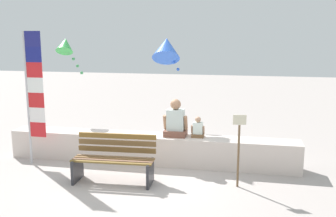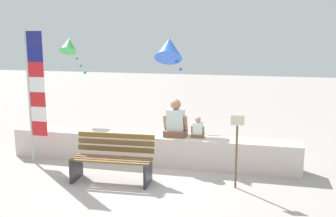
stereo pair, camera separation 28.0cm
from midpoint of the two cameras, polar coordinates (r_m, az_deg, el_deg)
The scene contains 9 objects.
ground_plane at distance 7.83m, azimuth -3.41°, elevation -9.91°, with size 40.00×40.00×0.00m, color #AEA39E.
seawall_ledge at distance 8.55m, azimuth -1.66°, elevation -5.89°, with size 6.33×0.57×0.62m, color beige.
park_bench at distance 7.54m, azimuth -7.06°, elevation -7.48°, with size 1.57×0.69×0.88m.
person_adult at distance 8.31m, azimuth 2.08°, elevation -1.95°, with size 0.52×0.38×0.80m.
person_child at distance 8.26m, azimuth 5.35°, elevation -3.06°, with size 0.29×0.21×0.44m.
flag_banner at distance 8.71m, azimuth -18.14°, elevation 2.65°, with size 0.40×0.05×2.84m.
kite_green at distance 10.48m, azimuth -13.56°, elevation 9.00°, with size 0.70×0.63×1.03m.
kite_blue at distance 9.98m, azimuth 0.95°, elevation 8.84°, with size 0.82×0.99×1.01m.
sign_post at distance 7.16m, azimuth 11.13°, elevation -5.35°, with size 0.24×0.06×1.35m.
Camera 2 is at (2.30, -6.97, 2.76)m, focal length 41.61 mm.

